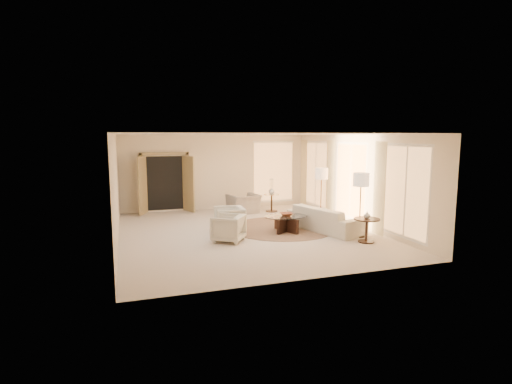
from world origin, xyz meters
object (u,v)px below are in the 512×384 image
object	(u,v)px
armchair_left	(229,219)
side_vase	(272,191)
end_vase	(367,215)
accent_chair	(244,201)
coffee_table	(286,222)
floor_lamp_far	(361,183)
floor_lamp_near	(321,176)
armchair_right	(228,227)
end_table	(367,226)
bowl	(286,214)
sofa	(325,219)
side_table	(272,201)

from	to	relation	value
armchair_left	side_vase	size ratio (longest dim) A/B	3.37
end_vase	side_vase	distance (m)	4.84
accent_chair	side_vase	distance (m)	1.10
accent_chair	coffee_table	distance (m)	3.13
floor_lamp_far	floor_lamp_near	bearing A→B (deg)	90.28
floor_lamp_far	end_vase	xyz separation A→B (m)	(-0.14, -0.54, -0.78)
armchair_right	floor_lamp_far	bearing A→B (deg)	113.54
end_table	side_vase	size ratio (longest dim) A/B	2.70
armchair_left	accent_chair	size ratio (longest dim) A/B	0.80
bowl	end_vase	xyz separation A→B (m)	(1.54, -1.71, 0.20)
armchair_left	accent_chair	xyz separation A→B (m)	(1.24, 2.73, 0.04)
armchair_right	bowl	world-z (taller)	armchair_right
accent_chair	floor_lamp_far	size ratio (longest dim) A/B	0.59
sofa	coffee_table	size ratio (longest dim) A/B	1.52
coffee_table	floor_lamp_near	distance (m)	2.31
accent_chair	bowl	distance (m)	3.13
floor_lamp_near	end_vase	distance (m)	2.90
end_table	side_vase	xyz separation A→B (m)	(-0.85, 4.77, 0.34)
sofa	armchair_right	size ratio (longest dim) A/B	3.10
accent_chair	floor_lamp_far	distance (m)	4.85
accent_chair	bowl	size ratio (longest dim) A/B	2.85
floor_lamp_near	side_vase	world-z (taller)	floor_lamp_near
end_vase	armchair_left	bearing A→B (deg)	146.44
sofa	floor_lamp_far	size ratio (longest dim) A/B	1.36
armchair_left	floor_lamp_far	distance (m)	3.78
armchair_right	accent_chair	distance (m)	3.89
coffee_table	accent_chair	bearing A→B (deg)	96.56
floor_lamp_far	sofa	bearing A→B (deg)	118.40
coffee_table	side_table	size ratio (longest dim) A/B	2.42
floor_lamp_far	end_vase	world-z (taller)	floor_lamp_far
armchair_left	bowl	size ratio (longest dim) A/B	2.29
armchair_left	end_vase	world-z (taller)	armchair_left
armchair_left	bowl	distance (m)	1.64
side_table	end_vase	world-z (taller)	end_vase
bowl	end_vase	bearing A→B (deg)	-47.87
sofa	side_vase	distance (m)	3.31
sofa	end_vase	xyz separation A→B (m)	(0.39, -1.52, 0.36)
bowl	sofa	bearing A→B (deg)	-9.18
end_table	accent_chair	bearing A→B (deg)	111.55
floor_lamp_far	side_vase	distance (m)	4.40
armchair_right	end_table	bearing A→B (deg)	104.64
floor_lamp_near	coffee_table	bearing A→B (deg)	-146.84
floor_lamp_near	end_vase	size ratio (longest dim) A/B	9.29
armchair_right	floor_lamp_near	world-z (taller)	floor_lamp_near
sofa	side_vase	world-z (taller)	side_vase
coffee_table	end_vase	world-z (taller)	end_vase
end_table	floor_lamp_far	bearing A→B (deg)	75.76
armchair_right	end_vase	distance (m)	3.61
armchair_right	side_table	world-z (taller)	armchair_right
armchair_right	bowl	size ratio (longest dim) A/B	2.14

